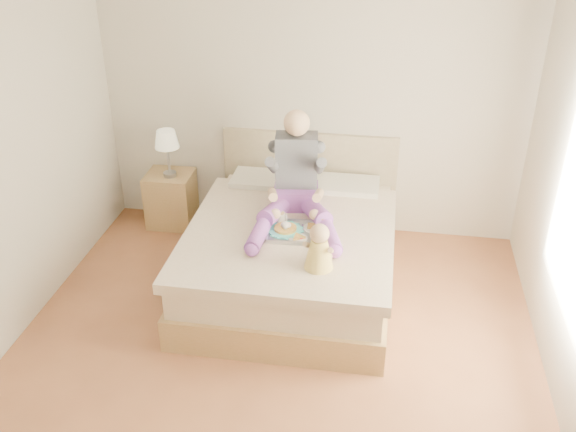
% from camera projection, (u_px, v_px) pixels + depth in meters
% --- Properties ---
extents(room, '(4.02, 4.22, 2.71)m').
position_uv_depth(room, '(280.00, 178.00, 4.06)').
color(room, brown).
rests_on(room, ground).
extents(bed, '(1.70, 2.18, 1.00)m').
position_uv_depth(bed, '(294.00, 248.00, 5.58)').
color(bed, olive).
rests_on(bed, ground).
extents(nightstand, '(0.46, 0.41, 0.55)m').
position_uv_depth(nightstand, '(171.00, 199.00, 6.48)').
color(nightstand, olive).
rests_on(nightstand, ground).
extents(lamp, '(0.23, 0.23, 0.48)m').
position_uv_depth(lamp, '(167.00, 142.00, 6.13)').
color(lamp, '#AAACB1').
rests_on(lamp, nightstand).
extents(adult, '(0.75, 1.12, 0.90)m').
position_uv_depth(adult, '(296.00, 185.00, 5.41)').
color(adult, '#7B3D9A').
rests_on(adult, bed).
extents(tray, '(0.49, 0.39, 0.14)m').
position_uv_depth(tray, '(297.00, 230.00, 5.21)').
color(tray, '#AAACB1').
rests_on(tray, bed).
extents(baby, '(0.24, 0.33, 0.36)m').
position_uv_depth(baby, '(319.00, 250.00, 4.72)').
color(baby, gold).
rests_on(baby, bed).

